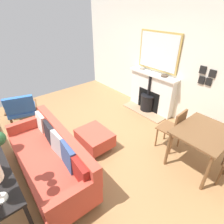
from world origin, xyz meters
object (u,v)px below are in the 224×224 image
at_px(armchair_accent, 21,109).
at_px(dining_chair_near_fireplace, 174,127).
at_px(ottoman, 95,138).
at_px(fireplace, 150,94).
at_px(sofa, 52,157).
at_px(mantel_bowl_far, 164,76).
at_px(mantel_bowl_near, 142,68).
at_px(dining_table, 203,136).

bearing_deg(armchair_accent, dining_chair_near_fireplace, 125.48).
bearing_deg(dining_chair_near_fireplace, ottoman, -41.93).
height_order(fireplace, dining_chair_near_fireplace, fireplace).
height_order(fireplace, sofa, fireplace).
bearing_deg(armchair_accent, fireplace, 153.26).
distance_m(ottoman, armchair_accent, 1.93).
height_order(sofa, dining_chair_near_fireplace, dining_chair_near_fireplace).
height_order(fireplace, mantel_bowl_far, mantel_bowl_far).
height_order(mantel_bowl_near, dining_chair_near_fireplace, mantel_bowl_near).
height_order(mantel_bowl_far, armchair_accent, mantel_bowl_far).
distance_m(mantel_bowl_far, ottoman, 2.20).
xyz_separation_m(fireplace, dining_table, (0.90, 1.83, 0.18)).
height_order(mantel_bowl_near, dining_table, mantel_bowl_near).
bearing_deg(dining_chair_near_fireplace, armchair_accent, -54.52).
height_order(mantel_bowl_far, dining_table, mantel_bowl_far).
height_order(fireplace, dining_table, fireplace).
relative_size(mantel_bowl_near, dining_table, 0.13).
distance_m(fireplace, mantel_bowl_far, 0.68).
relative_size(sofa, ottoman, 3.02).
bearing_deg(mantel_bowl_near, fireplace, 87.58).
relative_size(mantel_bowl_far, ottoman, 0.25).
bearing_deg(mantel_bowl_near, ottoman, 18.37).
distance_m(mantel_bowl_far, sofa, 3.04).
height_order(sofa, ottoman, sofa).
height_order(ottoman, dining_chair_near_fireplace, dining_chair_near_fireplace).
bearing_deg(mantel_bowl_far, dining_table, 58.69).
relative_size(fireplace, armchair_accent, 1.69).
height_order(mantel_bowl_near, ottoman, mantel_bowl_near).
bearing_deg(ottoman, dining_table, 126.10).
distance_m(sofa, armchair_accent, 1.82).
bearing_deg(dining_chair_near_fireplace, dining_table, 89.43).
relative_size(fireplace, ottoman, 2.02).
distance_m(sofa, dining_table, 2.52).
distance_m(fireplace, dining_chair_near_fireplace, 1.58).
height_order(fireplace, armchair_accent, fireplace).
bearing_deg(fireplace, dining_chair_near_fireplace, 55.51).
xyz_separation_m(sofa, ottoman, (-0.92, -0.09, -0.13)).
distance_m(armchair_accent, dining_chair_near_fireplace, 3.37).
relative_size(fireplace, dining_chair_near_fireplace, 1.56).
xyz_separation_m(armchair_accent, dining_chair_near_fireplace, (-1.95, 2.74, 0.09)).
bearing_deg(ottoman, armchair_accent, -64.46).
xyz_separation_m(dining_table, dining_chair_near_fireplace, (-0.01, -0.53, -0.11)).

